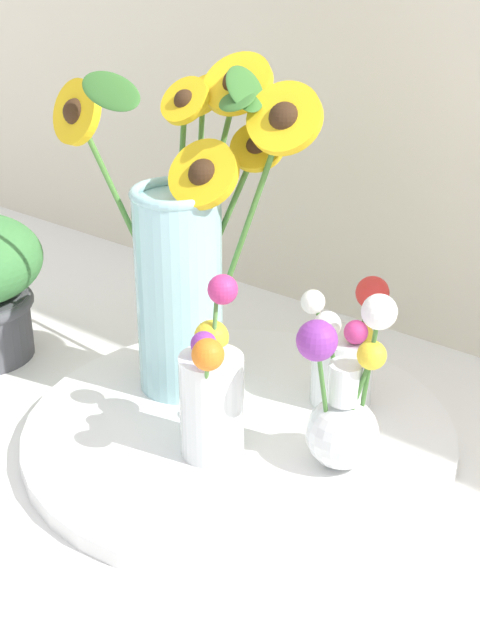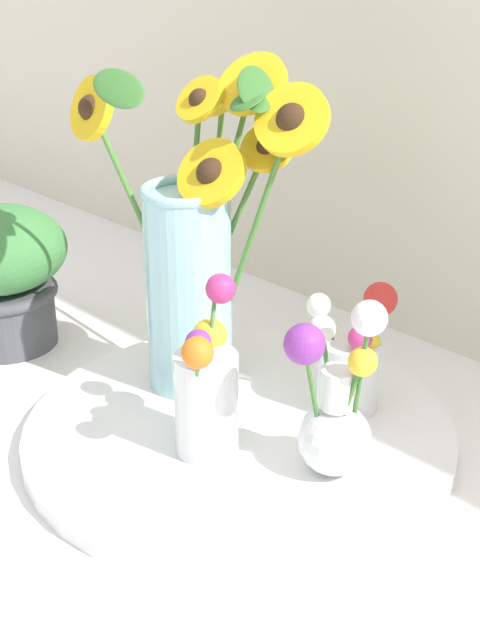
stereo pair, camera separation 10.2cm
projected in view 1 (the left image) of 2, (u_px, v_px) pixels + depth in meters
ground_plane at (175, 484)px, 1.01m from camera, size 6.00×6.00×0.00m
serving_tray at (240, 432)px, 1.09m from camera, size 0.52×0.52×0.02m
mason_jar_sunflowers at (185, 256)px, 1.10m from camera, size 0.32×0.26×0.42m
vase_small_center at (212, 390)px, 1.00m from camera, size 0.09×0.11×0.21m
vase_bulb_right at (343, 407)px, 0.97m from camera, size 0.10×0.11×0.22m
vase_small_back at (346, 355)px, 1.11m from camera, size 0.09×0.09×0.16m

